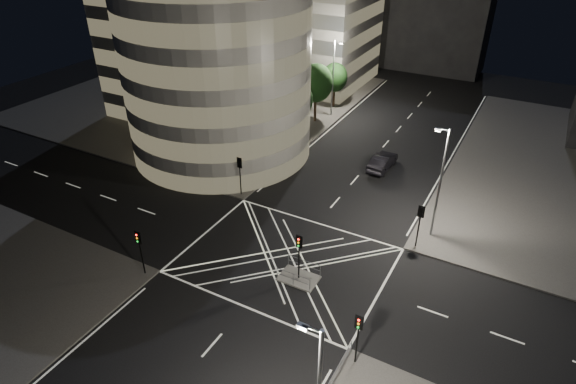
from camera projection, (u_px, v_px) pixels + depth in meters
The scene contains 22 objects.
ground at pixel (285, 260), 39.19m from camera, with size 120.00×120.00×0.00m, color black.
sidewalk_far_left at pixel (203, 98), 71.31m from camera, with size 42.00×42.00×0.15m, color #494644.
central_island at pixel (299, 278), 37.20m from camera, with size 3.00×2.00×0.15m, color slate.
office_tower_curved at pixel (206, 27), 55.19m from camera, with size 30.00×29.00×27.20m.
office_block_rear at pixel (292, 7), 73.94m from camera, with size 24.00×16.00×22.00m, color gray.
building_far_end at pixel (433, 14), 79.66m from camera, with size 18.00×8.00×18.00m, color black.
tree_a at pixel (237, 140), 47.79m from camera, with size 4.36×4.36×7.11m.
tree_b at pixel (268, 121), 52.39m from camera, with size 5.03×5.03×7.30m.
tree_c at pixel (294, 100), 56.65m from camera, with size 4.57×4.57×7.49m.
tree_d at pixel (316, 83), 61.01m from camera, with size 4.30×4.30×7.61m.
tree_e at pixel (335, 77), 66.00m from camera, with size 3.49×3.49×6.20m.
traffic_signal_fl at pixel (240, 169), 46.39m from camera, with size 0.55×0.22×4.00m.
traffic_signal_nl at pixel (140, 245), 36.19m from camera, with size 0.55×0.22×4.00m.
traffic_signal_fr at pixel (420, 219), 39.16m from camera, with size 0.55×0.22×4.00m.
traffic_signal_nr at pixel (358, 331), 28.96m from camera, with size 0.55×0.22×4.00m.
traffic_signal_island at pixel (299, 249), 35.73m from camera, with size 0.55×0.22×4.00m.
street_lamp_left_near at pixel (261, 124), 49.19m from camera, with size 1.25×0.25×10.00m.
street_lamp_left_far at pixel (333, 76), 62.69m from camera, with size 1.25×0.25×10.00m.
street_lamp_right_far at pixel (440, 181), 39.19m from camera, with size 1.25×0.25×10.00m.
railing_island_south at pixel (293, 279), 36.20m from camera, with size 2.80×0.06×1.10m, color slate.
railing_island_north at pixel (304, 265), 37.55m from camera, with size 2.80×0.06×1.10m, color slate.
sedan at pixel (382, 161), 52.22m from camera, with size 1.78×5.10×1.68m, color black.
Camera 1 is at (14.89, -26.75, 25.08)m, focal length 30.00 mm.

